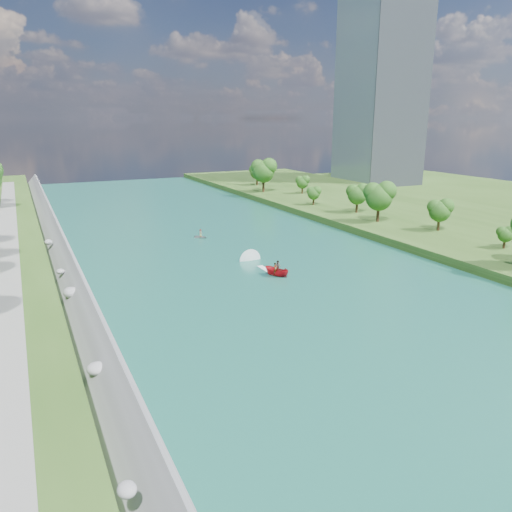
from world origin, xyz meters
TOP-DOWN VIEW (x-y plane):
  - ground at (0.00, 0.00)m, footprint 260.00×260.00m
  - river_water at (0.00, 20.00)m, footprint 55.00×240.00m
  - berm_east at (49.50, 20.00)m, footprint 44.00×240.00m
  - riprap_bank at (-25.85, 19.35)m, footprint 4.39×236.00m
  - riverside_path at (-32.50, 20.00)m, footprint 3.00×200.00m
  - office_tower at (82.50, 95.00)m, footprint 22.00×22.00m
  - trees_east at (36.11, 35.20)m, footprint 13.38×140.96m
  - motorboat at (1.70, 17.05)m, footprint 3.60×18.77m
  - raft at (-0.21, 42.10)m, footprint 3.04×3.21m

SIDE VIEW (x-z plane):
  - ground at x=0.00m, z-range 0.00..0.00m
  - river_water at x=0.00m, z-range 0.00..0.10m
  - raft at x=-0.21m, z-range -0.36..1.29m
  - motorboat at x=1.70m, z-range -0.32..1.77m
  - berm_east at x=49.50m, z-range 0.00..1.50m
  - riprap_bank at x=-25.85m, z-range -0.24..3.85m
  - riverside_path at x=-32.50m, z-range 3.50..3.60m
  - trees_east at x=36.11m, z-range 0.47..11.53m
  - office_tower at x=82.50m, z-range 0.00..60.00m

